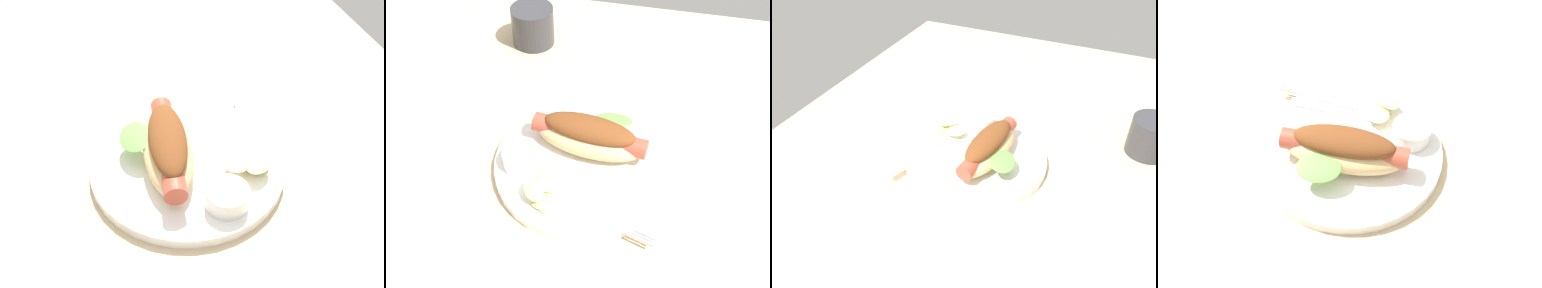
% 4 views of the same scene
% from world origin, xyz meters
% --- Properties ---
extents(ground_plane, '(1.20, 0.90, 0.02)m').
position_xyz_m(ground_plane, '(0.00, 0.00, -0.01)').
color(ground_plane, tan).
extents(plate, '(0.27, 0.27, 0.02)m').
position_xyz_m(plate, '(0.01, -0.02, 0.01)').
color(plate, white).
rests_on(plate, ground_plane).
extents(hot_dog, '(0.18, 0.11, 0.06)m').
position_xyz_m(hot_dog, '(0.02, 0.01, 0.05)').
color(hot_dog, '#DBB77A').
rests_on(hot_dog, plate).
extents(sauce_ramekin, '(0.05, 0.05, 0.03)m').
position_xyz_m(sauce_ramekin, '(-0.08, -0.04, 0.03)').
color(sauce_ramekin, white).
rests_on(sauce_ramekin, plate).
extents(fork, '(0.16, 0.06, 0.00)m').
position_xyz_m(fork, '(0.05, -0.11, 0.02)').
color(fork, silver).
rests_on(fork, plate).
extents(knife, '(0.14, 0.04, 0.00)m').
position_xyz_m(knife, '(0.04, -0.09, 0.02)').
color(knife, silver).
rests_on(knife, plate).
extents(chips_pile, '(0.06, 0.08, 0.02)m').
position_xyz_m(chips_pile, '(-0.03, -0.10, 0.03)').
color(chips_pile, '#DDCF7A').
rests_on(chips_pile, plate).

